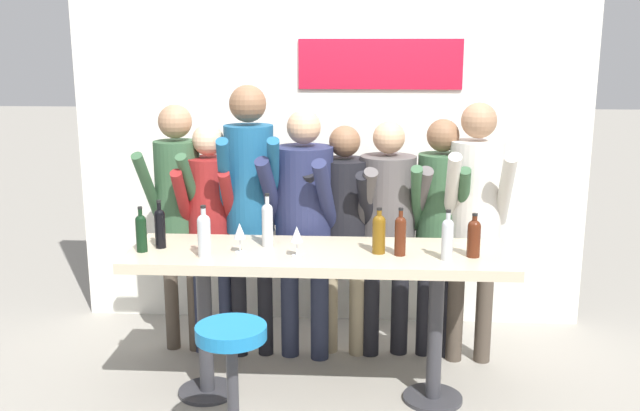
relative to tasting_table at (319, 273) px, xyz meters
The scene contains 22 objects.
ground_plane 0.79m from the tasting_table, ahead, with size 40.00×40.00×0.00m, color gray.
back_wall 1.48m from the tasting_table, 89.88° to the left, with size 3.84×0.12×2.90m.
tasting_table is the anchor object (origin of this frame).
bar_stool 0.89m from the tasting_table, 117.55° to the right, with size 0.37×0.37×0.76m.
person_far_left 1.22m from the tasting_table, 147.51° to the left, with size 0.40×0.53×1.72m.
person_left 1.00m from the tasting_table, 141.98° to the left, with size 0.38×0.49×1.60m.
person_center_left 0.85m from the tasting_table, 130.90° to the left, with size 0.44×0.58×1.86m.
person_center 0.63m from the tasting_table, 103.72° to the left, with size 0.52×0.62×1.70m.
person_center_right 0.69m from the tasting_table, 78.94° to the left, with size 0.49×0.57×1.59m.
person_right 0.79m from the tasting_table, 56.94° to the left, with size 0.51×0.59×1.62m.
person_far_right 1.02m from the tasting_table, 39.78° to the left, with size 0.41×0.53×1.64m.
person_rightmost 1.17m from the tasting_table, 30.10° to the left, with size 0.43×0.55×1.75m.
wine_bottle_0 0.44m from the tasting_table, ahead, with size 0.08×0.08×0.27m.
wine_bottle_1 0.79m from the tasting_table, 10.27° to the right, with size 0.07×0.07×0.29m.
wine_bottle_2 0.72m from the tasting_table, 165.93° to the right, with size 0.08×0.08×0.30m.
wine_bottle_3 0.92m from the tasting_table, ahead, with size 0.08×0.08×0.25m.
wine_bottle_4 0.43m from the tasting_table, 165.54° to the left, with size 0.07×0.07×0.32m.
wine_bottle_5 0.98m from the tasting_table, behind, with size 0.06×0.06×0.29m.
wine_bottle_6 0.54m from the tasting_table, ahead, with size 0.07×0.07×0.28m.
wine_bottle_7 1.06m from the tasting_table, behind, with size 0.06×0.06×0.27m.
wine_glass_0 0.31m from the tasting_table, 134.98° to the right, with size 0.07×0.07×0.18m.
wine_glass_1 0.53m from the tasting_table, behind, with size 0.07×0.07×0.18m.
Camera 1 is at (0.26, -4.00, 2.12)m, focal length 40.00 mm.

